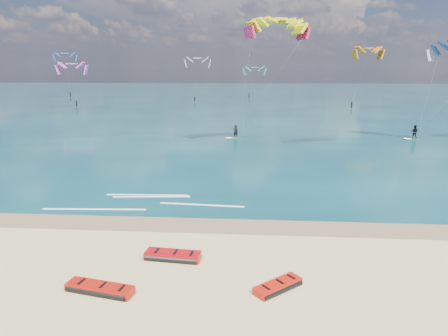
# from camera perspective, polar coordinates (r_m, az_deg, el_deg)

# --- Properties ---
(ground) EXTENTS (320.00, 320.00, 0.00)m
(ground) POSITION_cam_1_polar(r_m,az_deg,el_deg) (59.21, -1.78, 5.70)
(ground) COLOR tan
(ground) RESTS_ON ground
(wet_sand_strip) EXTENTS (320.00, 2.40, 0.01)m
(wet_sand_strip) POSITION_cam_1_polar(r_m,az_deg,el_deg) (23.76, -10.87, -7.78)
(wet_sand_strip) COLOR brown
(wet_sand_strip) RESTS_ON ground
(sea) EXTENTS (320.00, 200.00, 0.04)m
(sea) POSITION_cam_1_polar(r_m,az_deg,el_deg) (122.71, 1.28, 10.16)
(sea) COLOR #0A343A
(sea) RESTS_ON ground
(packed_kite_left) EXTENTS (3.16, 1.64, 0.38)m
(packed_kite_left) POSITION_cam_1_polar(r_m,az_deg,el_deg) (17.58, -17.27, -16.56)
(packed_kite_left) COLOR #B71609
(packed_kite_left) RESTS_ON ground
(packed_kite_mid) EXTENTS (2.92, 1.43, 0.42)m
(packed_kite_mid) POSITION_cam_1_polar(r_m,az_deg,el_deg) (19.49, -7.31, -12.77)
(packed_kite_mid) COLOR #AE0C10
(packed_kite_mid) RESTS_ON ground
(packed_kite_right) EXTENTS (2.43, 2.28, 0.36)m
(packed_kite_right) POSITION_cam_1_polar(r_m,az_deg,el_deg) (17.16, 7.69, -16.81)
(packed_kite_right) COLOR red
(packed_kite_right) RESTS_ON ground
(kitesurfer_main) EXTENTS (10.34, 9.48, 14.80)m
(kitesurfer_main) POSITION_cam_1_polar(r_m,az_deg,el_deg) (46.40, 4.46, 12.65)
(kitesurfer_main) COLOR #C1D619
(kitesurfer_main) RESTS_ON sea
(kitesurfer_far) EXTENTS (9.38, 6.55, 13.03)m
(kitesurfer_far) POSITION_cam_1_polar(r_m,az_deg,el_deg) (53.69, 28.68, 10.60)
(kitesurfer_far) COLOR #B6C51D
(kitesurfer_far) RESTS_ON sea
(shoreline_foam) EXTENTS (12.80, 3.62, 0.01)m
(shoreline_foam) POSITION_cam_1_polar(r_m,az_deg,el_deg) (27.35, -10.95, -4.72)
(shoreline_foam) COLOR white
(shoreline_foam) RESTS_ON ground
(distant_kites) EXTENTS (81.63, 32.20, 12.42)m
(distant_kites) POSITION_cam_1_polar(r_m,az_deg,el_deg) (99.68, -5.36, 12.29)
(distant_kites) COLOR #275BAA
(distant_kites) RESTS_ON ground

